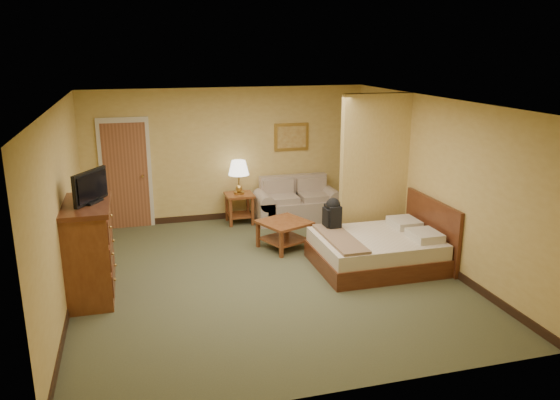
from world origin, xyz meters
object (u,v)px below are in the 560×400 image
object	(u,v)px
bed	(380,249)
loveseat	(297,206)
coffee_table	(284,229)
dresser	(89,250)

from	to	relation	value
bed	loveseat	bearing A→B (deg)	101.38
coffee_table	bed	xyz separation A→B (m)	(1.23, -1.16, -0.07)
dresser	bed	size ratio (longest dim) A/B	0.70
loveseat	coffee_table	xyz separation A→B (m)	(-0.69, -1.51, 0.07)
loveseat	coffee_table	world-z (taller)	loveseat
loveseat	dresser	world-z (taller)	dresser
coffee_table	dresser	bearing A→B (deg)	-160.12
coffee_table	bed	world-z (taller)	bed
loveseat	bed	distance (m)	2.73
coffee_table	bed	size ratio (longest dim) A/B	0.51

